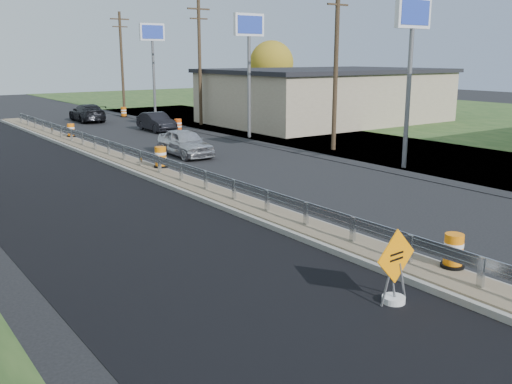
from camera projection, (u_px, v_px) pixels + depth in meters
ground at (267, 217)px, 19.19m from camera, size 140.00×140.00×0.00m
grass_verge_far at (500, 126)px, 44.11m from camera, size 40.00×120.00×0.03m
milled_overlay at (47, 181)px, 24.58m from camera, size 7.20×120.00×0.01m
median at (160, 175)px, 25.48m from camera, size 1.60×55.00×0.23m
guardrail at (150, 158)px, 26.12m from camera, size 0.10×46.15×0.72m
retail_building_near at (326, 95)px, 46.39m from camera, size 18.50×12.50×4.27m
pylon_sign_south at (412, 29)px, 26.01m from camera, size 2.20×0.30×7.90m
pylon_sign_mid at (249, 37)px, 36.27m from camera, size 2.20×0.30×7.90m
pylon_sign_north at (152, 41)px, 47.32m from camera, size 2.20×0.30×7.90m
utility_pole_smid at (336, 62)px, 31.67m from camera, size 1.90×0.26×9.40m
utility_pole_nmid at (200, 60)px, 43.51m from camera, size 1.90×0.26×9.40m
utility_pole_north at (122, 59)px, 55.36m from camera, size 1.90×0.26×9.40m
tree_far_yellow at (271, 63)px, 59.74m from camera, size 4.62×4.62×6.86m
caution_sign at (394, 284)px, 12.43m from camera, size 1.23×0.51×1.70m
barrel_median_near at (453, 251)px, 13.93m from camera, size 0.58×0.58×0.85m
barrel_median_mid at (161, 157)px, 26.44m from camera, size 0.66×0.66×0.96m
barrel_median_far at (71, 130)px, 36.51m from camera, size 0.56×0.56×0.82m
barrel_shoulder_mid at (178, 126)px, 40.53m from camera, size 0.63×0.63×0.92m
barrel_shoulder_far at (124, 112)px, 50.47m from camera, size 0.59×0.59×0.87m
car_silver at (185, 143)px, 30.71m from camera, size 1.85×4.31×1.45m
car_dark_mid at (156, 122)px, 40.86m from camera, size 1.48×4.07×1.33m
car_dark_far at (87, 113)px, 46.85m from camera, size 2.33×5.09×1.44m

